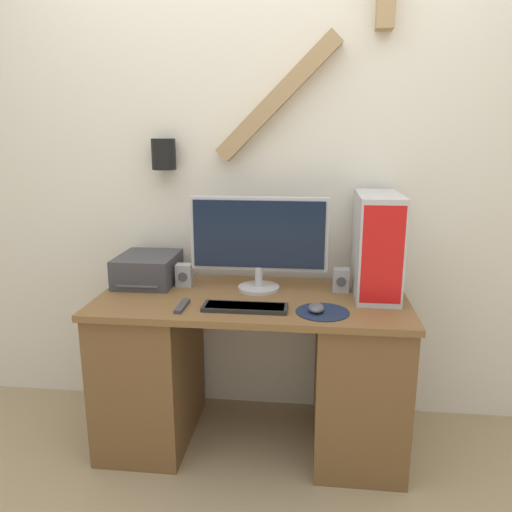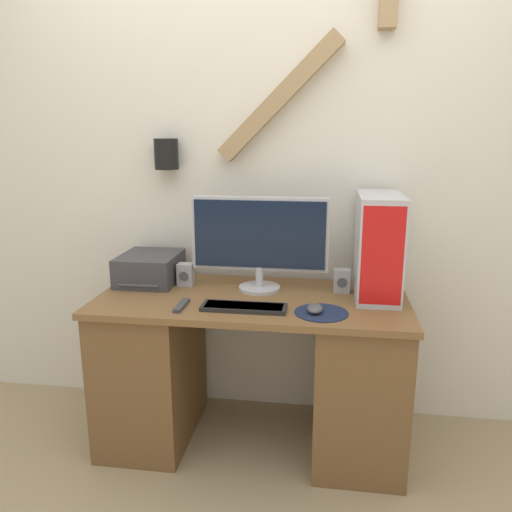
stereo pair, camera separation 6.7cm
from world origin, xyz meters
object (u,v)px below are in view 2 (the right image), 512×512
(mouse, at_px, (315,308))
(printer, at_px, (150,268))
(monitor, at_px, (260,238))
(speaker_right, at_px, (342,281))
(speaker_left, at_px, (186,275))
(computer_tower, at_px, (378,246))
(keyboard, at_px, (244,307))
(remote_control, at_px, (181,305))

(mouse, height_order, printer, printer)
(mouse, xyz_separation_m, printer, (-0.84, 0.33, 0.05))
(monitor, height_order, speaker_right, monitor)
(monitor, relative_size, speaker_left, 5.85)
(computer_tower, bearing_deg, speaker_right, 172.11)
(printer, xyz_separation_m, speaker_right, (0.96, -0.03, -0.02))
(speaker_left, xyz_separation_m, speaker_right, (0.76, 0.00, 0.00))
(mouse, xyz_separation_m, speaker_left, (-0.65, 0.30, 0.03))
(computer_tower, height_order, speaker_left, computer_tower)
(keyboard, distance_m, computer_tower, 0.68)
(keyboard, xyz_separation_m, speaker_left, (-0.34, 0.30, 0.05))
(keyboard, distance_m, printer, 0.63)
(keyboard, height_order, mouse, mouse)
(mouse, distance_m, printer, 0.91)
(speaker_left, distance_m, remote_control, 0.32)
(monitor, relative_size, remote_control, 4.08)
(keyboard, distance_m, remote_control, 0.27)
(speaker_right, bearing_deg, speaker_left, -179.71)
(keyboard, relative_size, speaker_right, 3.28)
(monitor, height_order, keyboard, monitor)
(monitor, relative_size, keyboard, 1.78)
(monitor, distance_m, speaker_left, 0.42)
(speaker_left, xyz_separation_m, remote_control, (0.07, -0.31, -0.05))
(computer_tower, distance_m, speaker_left, 0.93)
(monitor, bearing_deg, mouse, -46.64)
(monitor, distance_m, speaker_right, 0.44)
(computer_tower, bearing_deg, keyboard, -153.86)
(computer_tower, xyz_separation_m, speaker_left, (-0.92, 0.02, -0.18))
(mouse, relative_size, printer, 0.30)
(remote_control, bearing_deg, speaker_right, 24.36)
(mouse, height_order, computer_tower, computer_tower)
(keyboard, bearing_deg, remote_control, -177.74)
(keyboard, relative_size, mouse, 3.66)
(mouse, bearing_deg, keyboard, 179.36)
(computer_tower, relative_size, remote_control, 2.95)
(printer, distance_m, speaker_right, 0.96)
(computer_tower, relative_size, printer, 1.42)
(speaker_left, bearing_deg, mouse, -25.15)
(keyboard, bearing_deg, mouse, -0.64)
(monitor, xyz_separation_m, speaker_right, (0.39, 0.02, -0.20))
(printer, relative_size, speaker_right, 2.98)
(keyboard, relative_size, computer_tower, 0.78)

